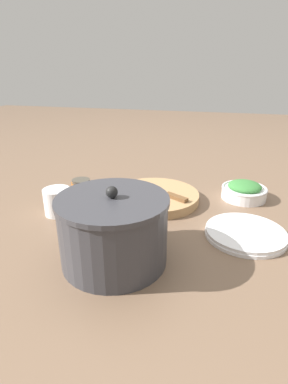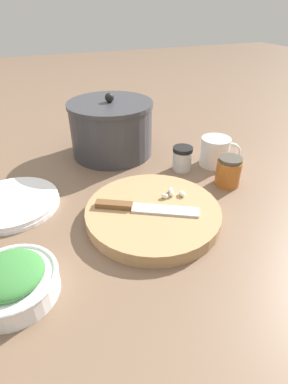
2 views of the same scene
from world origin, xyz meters
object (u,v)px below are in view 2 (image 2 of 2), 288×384
garlic_cloves (173,193)px  coffee_mug (216,152)px  cutting_board (154,213)px  spice_jar (182,158)px  plate_stack (13,203)px  honey_jar (229,172)px  chef_knife (140,207)px  herb_bowl (11,281)px  stock_pot (111,129)px

garlic_cloves → coffee_mug: 0.27m
cutting_board → spice_jar: spice_jar is taller
garlic_cloves → coffee_mug: size_ratio=0.54×
plate_stack → honey_jar: honey_jar is taller
spice_jar → chef_knife: bearing=-138.6°
spice_jar → plate_stack: (-0.48, -0.01, -0.03)m
chef_knife → herb_bowl: 0.30m
herb_bowl → spice_jar: size_ratio=2.23×
herb_bowl → plate_stack: 0.28m
stock_pot → herb_bowl: bearing=-124.5°
spice_jar → stock_pot: stock_pot is taller
honey_jar → herb_bowl: bearing=-163.6°
chef_knife → stock_pot: stock_pot is taller
plate_stack → stock_pot: bearing=31.8°
cutting_board → garlic_cloves: size_ratio=5.09×
honey_jar → chef_knife: bearing=-168.5°
chef_knife → coffee_mug: 0.36m
plate_stack → coffee_mug: bearing=0.1°
coffee_mug → stock_pot: 0.34m
spice_jar → plate_stack: 0.49m
stock_pot → plate_stack: bearing=-148.2°
garlic_cloves → honey_jar: size_ratio=0.76×
chef_knife → coffee_mug: coffee_mug is taller
herb_bowl → honey_jar: honey_jar is taller
chef_knife → plate_stack: 0.33m
garlic_cloves → plate_stack: (-0.37, 0.15, -0.03)m
herb_bowl → spice_jar: bearing=30.8°
spice_jar → honey_jar: 0.15m
spice_jar → honey_jar: bearing=-58.5°
plate_stack → spice_jar: bearing=1.3°
spice_jar → honey_jar: (0.08, -0.13, 0.00)m
coffee_mug → chef_knife: bearing=-151.5°
spice_jar → plate_stack: bearing=-178.7°
herb_bowl → honey_jar: (0.57, 0.17, 0.01)m
plate_stack → stock_pot: (0.32, 0.20, 0.08)m
garlic_cloves → plate_stack: size_ratio=0.27×
plate_stack → honey_jar: size_ratio=2.80×
garlic_cloves → stock_pot: 0.36m
coffee_mug → stock_pot: (-0.27, 0.20, 0.04)m
cutting_board → coffee_mug: coffee_mug is taller
cutting_board → garlic_cloves: 0.07m
cutting_board → honey_jar: (0.25, 0.07, 0.02)m
coffee_mug → stock_pot: stock_pot is taller
chef_knife → honey_jar: bearing=131.1°
cutting_board → herb_bowl: herb_bowl is taller
coffee_mug → spice_jar: bearing=174.5°
spice_jar → coffee_mug: (0.11, -0.01, 0.01)m
cutting_board → garlic_cloves: (0.06, 0.03, 0.02)m
plate_stack → honey_jar: (0.56, -0.11, 0.03)m
spice_jar → plate_stack: size_ratio=0.32×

